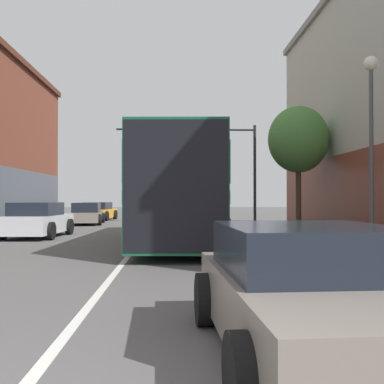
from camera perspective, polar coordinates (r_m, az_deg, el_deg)
lane_center_line at (r=17.00m, az=-6.45°, el=-6.03°), size 0.14×42.25×0.01m
bus at (r=16.00m, az=-1.18°, el=0.53°), size 3.22×11.56×3.43m
hatchback_foreground at (r=4.67m, az=15.17°, el=-12.28°), size 2.23×3.94×1.27m
parked_car_left_near at (r=18.98m, az=-19.00°, el=-3.44°), size 2.16×4.15×1.39m
parked_car_left_mid at (r=33.00m, az=-11.87°, el=-2.42°), size 2.43×4.38×1.28m
parked_car_left_far at (r=27.82m, az=-13.21°, el=-2.72°), size 2.22×4.72×1.30m
traffic_signal_gantry at (r=28.25m, az=1.98°, el=5.43°), size 8.77×0.36×6.17m
street_lamp at (r=11.78m, az=21.82°, el=6.88°), size 0.36×0.36×5.00m
street_tree_near at (r=18.67m, az=13.35°, el=6.45°), size 2.43×2.19×5.27m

